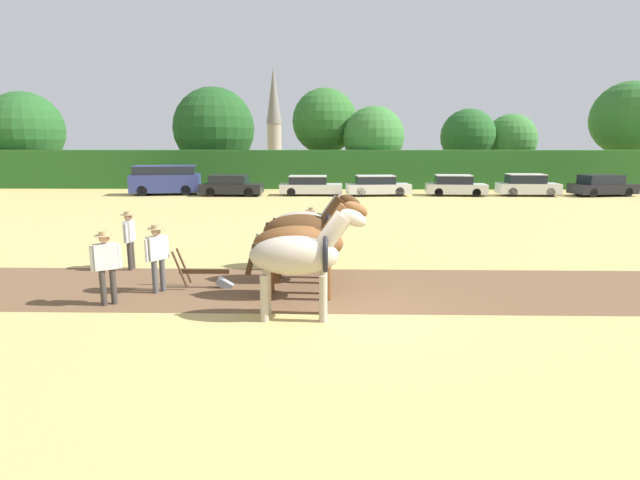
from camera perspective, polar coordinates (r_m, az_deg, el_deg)
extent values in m
plane|color=tan|center=(11.49, 2.62, -8.11)|extent=(240.00, 240.00, 0.00)
cube|color=brown|center=(14.44, -23.08, -4.97)|extent=(34.14, 4.14, 0.01)
cube|color=#286023|center=(41.79, 1.60, 8.08)|extent=(71.56, 1.80, 3.15)
cylinder|color=brown|center=(53.54, -30.29, 7.19)|extent=(0.44, 0.44, 3.03)
sphere|color=#235623|center=(53.51, -30.65, 10.79)|extent=(6.76, 6.76, 6.76)
cylinder|color=brown|center=(48.35, -11.84, 8.17)|extent=(0.44, 0.44, 2.99)
sphere|color=#1E4C1E|center=(48.32, -12.01, 12.38)|extent=(7.47, 7.47, 7.47)
cylinder|color=#423323|center=(47.11, 0.53, 8.97)|extent=(0.44, 0.44, 4.04)
sphere|color=#2D6628|center=(47.11, 0.54, 13.42)|extent=(5.96, 5.96, 5.96)
cylinder|color=brown|center=(45.02, 6.07, 7.99)|extent=(0.44, 0.44, 2.75)
sphere|color=#387533|center=(44.96, 6.14, 11.62)|extent=(5.37, 5.37, 5.37)
cylinder|color=brown|center=(48.84, 16.38, 7.95)|extent=(0.44, 0.44, 2.92)
sphere|color=#235623|center=(48.79, 16.56, 11.28)|extent=(5.02, 5.02, 5.02)
cylinder|color=#4C3823|center=(50.47, 20.76, 7.64)|extent=(0.44, 0.44, 2.69)
sphere|color=#387533|center=(50.41, 20.96, 10.64)|extent=(4.74, 4.74, 4.74)
cylinder|color=brown|center=(53.91, 31.39, 7.67)|extent=(0.44, 0.44, 4.09)
sphere|color=#2D6628|center=(53.93, 31.81, 11.73)|extent=(6.54, 6.54, 6.54)
cylinder|color=gray|center=(72.40, -5.22, 10.58)|extent=(1.97, 1.97, 6.33)
cone|color=slate|center=(72.68, -5.32, 16.13)|extent=(2.17, 2.17, 7.74)
ellipsoid|color=#B2A38E|center=(10.71, -2.99, -1.77)|extent=(1.94, 0.90, 0.84)
cylinder|color=#B2A38E|center=(11.15, 0.39, -5.95)|extent=(0.18, 0.18, 1.02)
cylinder|color=#B2A38E|center=(10.68, 0.36, -6.72)|extent=(0.18, 0.18, 1.02)
cylinder|color=#B2A38E|center=(11.23, -6.07, -5.88)|extent=(0.18, 0.18, 1.02)
cylinder|color=#B2A38E|center=(10.77, -6.39, -6.64)|extent=(0.18, 0.18, 1.02)
cylinder|color=#B2A38E|center=(10.58, 1.43, 0.87)|extent=(0.82, 0.40, 0.92)
ellipsoid|color=#B2A38E|center=(10.55, 3.82, 2.53)|extent=(0.68, 0.26, 0.54)
cube|color=black|center=(10.56, 2.49, 1.83)|extent=(0.44, 0.08, 0.59)
cylinder|color=black|center=(10.83, -7.84, -2.19)|extent=(0.30, 0.12, 0.71)
torus|color=black|center=(10.67, 0.64, -1.43)|extent=(0.11, 0.87, 0.86)
ellipsoid|color=brown|center=(12.17, -2.51, -0.42)|extent=(2.21, 0.94, 0.89)
cylinder|color=brown|center=(12.60, 0.86, -4.09)|extent=(0.18, 0.18, 0.95)
cylinder|color=brown|center=(12.11, 0.85, -4.73)|extent=(0.18, 0.18, 0.95)
cylinder|color=brown|center=(12.68, -5.65, -4.04)|extent=(0.18, 0.18, 0.95)
cylinder|color=brown|center=(12.19, -5.92, -4.67)|extent=(0.18, 0.18, 0.95)
cylinder|color=brown|center=(12.06, 1.92, 2.01)|extent=(0.85, 0.42, 0.96)
ellipsoid|color=brown|center=(12.03, 4.11, 3.52)|extent=(0.68, 0.26, 0.54)
cube|color=gray|center=(12.03, 2.89, 2.89)|extent=(0.45, 0.08, 0.61)
cylinder|color=gray|center=(12.30, -7.39, -0.83)|extent=(0.30, 0.12, 0.71)
torus|color=black|center=(12.14, 1.13, -0.11)|extent=(0.11, 0.90, 0.90)
ellipsoid|color=#513319|center=(13.62, -2.14, 0.97)|extent=(2.09, 1.02, 0.96)
cylinder|color=#513319|center=(14.06, 0.72, -2.47)|extent=(0.18, 0.18, 0.96)
cylinder|color=#513319|center=(13.52, 0.71, -3.02)|extent=(0.18, 0.18, 0.96)
cylinder|color=#513319|center=(14.13, -4.81, -2.44)|extent=(0.18, 0.18, 0.96)
cylinder|color=#513319|center=(13.60, -5.04, -2.99)|extent=(0.18, 0.18, 0.96)
cylinder|color=#513319|center=(13.52, 1.61, 3.12)|extent=(0.85, 0.46, 0.94)
ellipsoid|color=#513319|center=(13.50, 3.45, 4.40)|extent=(0.68, 0.26, 0.54)
cube|color=black|center=(13.50, 2.43, 3.97)|extent=(0.43, 0.08, 0.58)
cylinder|color=black|center=(13.73, -6.28, 0.57)|extent=(0.30, 0.12, 0.71)
torus|color=black|center=(13.59, 0.94, 1.28)|extent=(0.11, 0.97, 0.97)
ellipsoid|color=#B2A38E|center=(15.11, -1.83, 1.58)|extent=(2.02, 0.97, 0.91)
cylinder|color=#B2A38E|center=(15.51, 0.65, -1.34)|extent=(0.18, 0.18, 0.87)
cylinder|color=#B2A38E|center=(14.99, 0.64, -1.78)|extent=(0.18, 0.18, 0.87)
cylinder|color=#B2A38E|center=(15.57, -4.18, -1.32)|extent=(0.18, 0.18, 0.87)
cylinder|color=#B2A38E|center=(15.06, -4.36, -1.75)|extent=(0.18, 0.18, 0.87)
cylinder|color=#B2A38E|center=(15.02, 1.43, 3.41)|extent=(0.81, 0.43, 0.89)
ellipsoid|color=#B2A38E|center=(14.99, 3.00, 4.51)|extent=(0.68, 0.26, 0.54)
cube|color=black|center=(14.99, 2.13, 4.14)|extent=(0.41, 0.08, 0.55)
cylinder|color=black|center=(15.20, -5.45, 1.22)|extent=(0.30, 0.12, 0.71)
torus|color=black|center=(15.08, 0.85, 1.84)|extent=(0.11, 0.92, 0.92)
cube|color=#4C331E|center=(13.48, -13.08, -3.49)|extent=(1.32, 0.11, 0.12)
cube|color=#939399|center=(13.45, -10.83, -4.97)|extent=(0.48, 0.20, 0.39)
cylinder|color=#4C331E|center=(13.79, -15.29, -2.83)|extent=(0.40, 0.06, 0.96)
cylinder|color=#4C331E|center=(13.42, -15.76, -3.24)|extent=(0.40, 0.06, 0.96)
cylinder|color=#4C4C4C|center=(13.47, -17.55, -3.83)|extent=(0.14, 0.14, 0.86)
cylinder|color=#4C4C4C|center=(13.36, -18.35, -4.00)|extent=(0.14, 0.14, 0.86)
cube|color=silver|center=(13.25, -18.14, -0.86)|extent=(0.46, 0.52, 0.61)
sphere|color=tan|center=(13.17, -18.25, 0.95)|extent=(0.23, 0.23, 0.23)
cylinder|color=silver|center=(13.41, -17.08, -0.75)|extent=(0.09, 0.09, 0.57)
cylinder|color=silver|center=(13.10, -19.21, -1.16)|extent=(0.09, 0.09, 0.57)
cylinder|color=tan|center=(13.16, -18.27, 1.24)|extent=(0.44, 0.44, 0.02)
cylinder|color=tan|center=(13.16, -18.28, 1.46)|extent=(0.22, 0.22, 0.10)
cylinder|color=#28334C|center=(16.88, -0.72, -0.43)|extent=(0.14, 0.14, 0.81)
cylinder|color=#28334C|center=(16.72, -1.18, -0.54)|extent=(0.14, 0.14, 0.81)
cube|color=#B7B7BC|center=(16.67, -0.96, 1.84)|extent=(0.45, 0.49, 0.57)
sphere|color=tan|center=(16.61, -0.96, 3.20)|extent=(0.22, 0.22, 0.22)
cylinder|color=#B7B7BC|center=(16.89, -0.35, 1.88)|extent=(0.09, 0.09, 0.54)
cylinder|color=#B7B7BC|center=(16.47, -1.58, 1.63)|extent=(0.09, 0.09, 0.54)
cylinder|color=tan|center=(16.60, -0.96, 3.42)|extent=(0.42, 0.42, 0.02)
cylinder|color=tan|center=(16.60, -0.96, 3.59)|extent=(0.21, 0.21, 0.10)
cylinder|color=#38332D|center=(12.81, -22.54, -4.91)|extent=(0.14, 0.14, 0.86)
cylinder|color=#38332D|center=(12.79, -23.55, -5.02)|extent=(0.14, 0.14, 0.86)
cube|color=silver|center=(12.62, -23.30, -1.74)|extent=(0.53, 0.43, 0.61)
sphere|color=tan|center=(12.54, -23.45, 0.17)|extent=(0.23, 0.23, 0.23)
cylinder|color=silver|center=(12.66, -21.96, -1.70)|extent=(0.09, 0.09, 0.58)
cylinder|color=silver|center=(12.60, -24.63, -1.97)|extent=(0.09, 0.09, 0.58)
cylinder|color=tan|center=(12.53, -23.47, 0.49)|extent=(0.44, 0.44, 0.02)
cylinder|color=tan|center=(12.52, -23.49, 0.71)|extent=(0.22, 0.22, 0.10)
cylinder|color=#38332D|center=(16.20, -20.67, -1.54)|extent=(0.14, 0.14, 0.87)
cylinder|color=#38332D|center=(15.99, -20.91, -1.72)|extent=(0.14, 0.14, 0.87)
cube|color=silver|center=(15.95, -20.97, 0.96)|extent=(0.24, 0.52, 0.61)
sphere|color=tan|center=(15.89, -21.08, 2.48)|extent=(0.23, 0.23, 0.23)
cylinder|color=silver|center=(16.24, -20.66, 1.07)|extent=(0.09, 0.09, 0.58)
cylinder|color=silver|center=(15.68, -21.28, 0.69)|extent=(0.09, 0.09, 0.58)
cylinder|color=tan|center=(15.88, -21.09, 2.73)|extent=(0.45, 0.45, 0.02)
cylinder|color=tan|center=(15.87, -21.11, 2.91)|extent=(0.22, 0.22, 0.10)
cube|color=navy|center=(38.38, -17.22, 6.23)|extent=(5.15, 2.77, 1.28)
cube|color=black|center=(38.32, -17.30, 7.62)|extent=(4.53, 2.48, 0.58)
cube|color=navy|center=(38.30, -17.33, 8.10)|extent=(4.53, 2.48, 0.06)
cylinder|color=black|center=(39.09, -14.78, 5.75)|extent=(0.77, 0.34, 0.75)
cylinder|color=black|center=(37.32, -15.09, 5.49)|extent=(0.77, 0.34, 0.75)
cylinder|color=black|center=(39.56, -19.16, 5.56)|extent=(0.77, 0.34, 0.75)
cylinder|color=black|center=(37.81, -19.67, 5.30)|extent=(0.77, 0.34, 0.75)
cube|color=black|center=(36.53, -10.03, 5.83)|extent=(4.40, 1.91, 0.68)
cube|color=black|center=(36.53, -10.40, 6.80)|extent=(2.65, 1.69, 0.56)
cube|color=black|center=(36.50, -10.41, 7.28)|extent=(2.65, 1.69, 0.06)
cylinder|color=black|center=(37.06, -7.70, 5.67)|extent=(0.66, 0.23, 0.66)
cylinder|color=black|center=(35.50, -8.15, 5.42)|extent=(0.66, 0.23, 0.66)
cylinder|color=black|center=(37.63, -11.78, 5.62)|extent=(0.66, 0.23, 0.66)
cylinder|color=black|center=(36.09, -12.39, 5.37)|extent=(0.66, 0.23, 0.66)
cube|color=silver|center=(36.25, -1.02, 5.91)|extent=(4.47, 1.78, 0.65)
cube|color=black|center=(36.21, -1.38, 6.85)|extent=(2.68, 1.60, 0.54)
cube|color=silver|center=(36.19, -1.38, 7.32)|extent=(2.68, 1.60, 0.06)
cylinder|color=black|center=(37.01, 1.18, 5.73)|extent=(0.61, 0.22, 0.61)
cylinder|color=black|center=(35.47, 1.18, 5.49)|extent=(0.61, 0.22, 0.61)
cylinder|color=black|center=(37.11, -3.13, 5.73)|extent=(0.61, 0.22, 0.61)
cylinder|color=black|center=(35.57, -3.31, 5.49)|extent=(0.61, 0.22, 0.61)
cube|color=silver|center=(36.21, 6.66, 5.87)|extent=(4.65, 2.20, 0.67)
cube|color=black|center=(36.12, 6.33, 6.83)|extent=(2.84, 1.84, 0.55)
cube|color=silver|center=(36.10, 6.34, 7.31)|extent=(2.84, 1.84, 0.06)
cylinder|color=black|center=(37.27, 8.52, 5.68)|extent=(0.68, 0.29, 0.66)
cylinder|color=black|center=(35.81, 9.09, 5.45)|extent=(0.68, 0.29, 0.66)
cylinder|color=black|center=(36.71, 4.28, 5.69)|extent=(0.68, 0.29, 0.66)
cylinder|color=black|center=(35.24, 4.68, 5.46)|extent=(0.68, 0.29, 0.66)
cube|color=silver|center=(37.32, 15.27, 5.69)|extent=(4.34, 2.14, 0.69)
cube|color=black|center=(37.23, 15.00, 6.67)|extent=(2.65, 1.82, 0.58)
cube|color=silver|center=(37.21, 15.02, 7.16)|extent=(2.65, 1.82, 0.06)
cylinder|color=black|center=(38.32, 17.01, 5.42)|extent=(0.62, 0.27, 0.60)
cylinder|color=black|center=(36.80, 17.45, 5.18)|extent=(0.62, 0.27, 0.60)
cylinder|color=black|center=(37.92, 13.12, 5.56)|extent=(0.62, 0.27, 0.60)
cylinder|color=black|center=(36.39, 13.41, 5.32)|extent=(0.62, 0.27, 0.60)
cube|color=silver|center=(38.83, 22.66, 5.48)|extent=(4.25, 1.90, 0.72)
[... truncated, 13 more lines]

